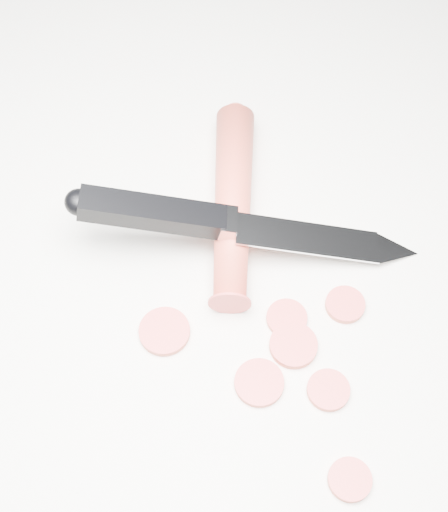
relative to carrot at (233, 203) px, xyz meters
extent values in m
plane|color=white|center=(-0.01, -0.10, -0.02)|extent=(2.40, 2.40, 0.00)
cylinder|color=red|center=(0.00, 0.00, 0.00)|extent=(0.08, 0.19, 0.03)
cylinder|color=#D23A39|center=(-0.02, -0.16, -0.01)|extent=(0.04, 0.04, 0.01)
cylinder|color=#D23A39|center=(0.02, -0.13, -0.01)|extent=(0.04, 0.04, 0.01)
cylinder|color=#D23A39|center=(0.02, -0.11, -0.02)|extent=(0.03, 0.03, 0.01)
cylinder|color=#D23A39|center=(0.03, -0.18, -0.01)|extent=(0.03, 0.03, 0.01)
cylinder|color=#D23A39|center=(0.07, -0.11, -0.01)|extent=(0.03, 0.03, 0.01)
cylinder|color=#D23A39|center=(-0.08, -0.10, -0.01)|extent=(0.04, 0.04, 0.01)
cylinder|color=#D23A39|center=(0.03, -0.24, -0.01)|extent=(0.03, 0.03, 0.01)
camera|label=1|loc=(-0.09, -0.33, 0.52)|focal=50.00mm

